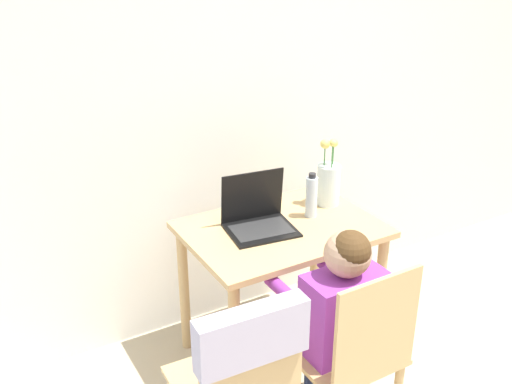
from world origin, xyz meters
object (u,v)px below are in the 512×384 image
at_px(laptop, 258,216).
at_px(flower_vase, 328,182).
at_px(chair_spare, 243,370).
at_px(person_seated, 335,305).
at_px(chair_occupied, 351,356).
at_px(water_bottle, 311,196).

distance_m(laptop, flower_vase, 0.44).
distance_m(chair_spare, person_seated, 0.50).
xyz_separation_m(chair_occupied, person_seated, (-0.00, 0.12, 0.17)).
bearing_deg(chair_spare, flower_vase, -137.50).
relative_size(laptop, flower_vase, 0.96).
height_order(chair_spare, water_bottle, water_bottle).
distance_m(flower_vase, water_bottle, 0.17).
relative_size(chair_occupied, water_bottle, 3.99).
xyz_separation_m(chair_spare, laptop, (0.47, 0.71, 0.17)).
height_order(chair_spare, person_seated, person_seated).
bearing_deg(chair_spare, person_seated, -163.49).
bearing_deg(chair_occupied, person_seated, -90.00).
height_order(laptop, water_bottle, laptop).
bearing_deg(flower_vase, chair_spare, -140.11).
bearing_deg(flower_vase, water_bottle, -154.40).
distance_m(person_seated, flower_vase, 0.79).
height_order(person_seated, laptop, person_seated).
distance_m(chair_occupied, chair_spare, 0.51).
relative_size(flower_vase, water_bottle, 1.57).
distance_m(chair_spare, flower_vase, 1.21).
relative_size(chair_spare, water_bottle, 4.03).
distance_m(chair_occupied, flower_vase, 0.95).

